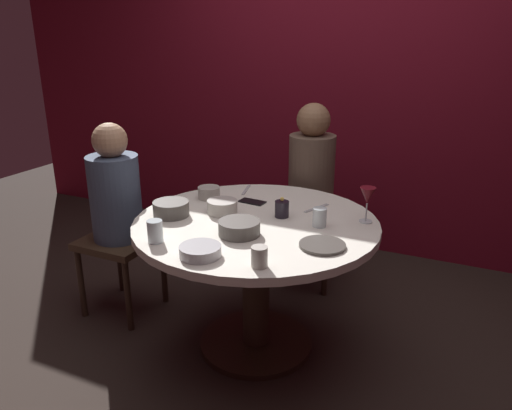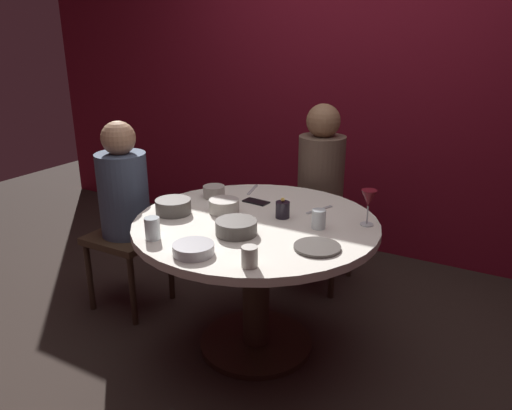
# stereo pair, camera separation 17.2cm
# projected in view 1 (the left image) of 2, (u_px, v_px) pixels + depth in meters

# --- Properties ---
(ground_plane) EXTENTS (8.00, 8.00, 0.00)m
(ground_plane) POSITION_uv_depth(u_px,v_px,m) (256.00, 344.00, 2.66)
(ground_plane) COLOR #2D231E
(back_wall) EXTENTS (6.00, 0.10, 2.60)m
(back_wall) POSITION_uv_depth(u_px,v_px,m) (347.00, 75.00, 3.55)
(back_wall) COLOR maroon
(back_wall) RESTS_ON ground
(dining_table) EXTENTS (1.21, 1.21, 0.72)m
(dining_table) POSITION_uv_depth(u_px,v_px,m) (256.00, 251.00, 2.48)
(dining_table) COLOR silver
(dining_table) RESTS_ON ground
(seated_diner_left) EXTENTS (0.40, 0.40, 1.14)m
(seated_diner_left) POSITION_uv_depth(u_px,v_px,m) (116.00, 199.00, 2.77)
(seated_diner_left) COLOR #3F2D1E
(seated_diner_left) RESTS_ON ground
(seated_diner_back) EXTENTS (0.40, 0.40, 1.19)m
(seated_diner_back) POSITION_uv_depth(u_px,v_px,m) (311.00, 175.00, 3.13)
(seated_diner_back) COLOR #3F2D1E
(seated_diner_back) RESTS_ON ground
(candle_holder) EXTENTS (0.07, 0.07, 0.10)m
(candle_holder) POSITION_uv_depth(u_px,v_px,m) (282.00, 209.00, 2.45)
(candle_holder) COLOR black
(candle_holder) RESTS_ON dining_table
(wine_glass) EXTENTS (0.08, 0.08, 0.18)m
(wine_glass) POSITION_uv_depth(u_px,v_px,m) (367.00, 197.00, 2.36)
(wine_glass) COLOR silver
(wine_glass) RESTS_ON dining_table
(dinner_plate) EXTENTS (0.20, 0.20, 0.01)m
(dinner_plate) POSITION_uv_depth(u_px,v_px,m) (322.00, 245.00, 2.12)
(dinner_plate) COLOR #4C4742
(dinner_plate) RESTS_ON dining_table
(cell_phone) EXTENTS (0.15, 0.08, 0.01)m
(cell_phone) POSITION_uv_depth(u_px,v_px,m) (252.00, 202.00, 2.67)
(cell_phone) COLOR black
(cell_phone) RESTS_ON dining_table
(bowl_serving_large) EXTENTS (0.18, 0.18, 0.05)m
(bowl_serving_large) POSITION_uv_depth(u_px,v_px,m) (200.00, 251.00, 2.03)
(bowl_serving_large) COLOR #B7B7BC
(bowl_serving_large) RESTS_ON dining_table
(bowl_salad_center) EXTENTS (0.18, 0.18, 0.07)m
(bowl_salad_center) POSITION_uv_depth(u_px,v_px,m) (171.00, 209.00, 2.47)
(bowl_salad_center) COLOR #4C4742
(bowl_salad_center) RESTS_ON dining_table
(bowl_small_white) EXTENTS (0.12, 0.12, 0.07)m
(bowl_small_white) POSITION_uv_depth(u_px,v_px,m) (209.00, 193.00, 2.73)
(bowl_small_white) COLOR #B2ADA3
(bowl_small_white) RESTS_ON dining_table
(bowl_sauce_side) EXTENTS (0.19, 0.19, 0.07)m
(bowl_sauce_side) POSITION_uv_depth(u_px,v_px,m) (239.00, 228.00, 2.24)
(bowl_sauce_side) COLOR #4C4742
(bowl_sauce_side) RESTS_ON dining_table
(bowl_rice_portion) EXTENTS (0.15, 0.15, 0.07)m
(bowl_rice_portion) POSITION_uv_depth(u_px,v_px,m) (222.00, 207.00, 2.50)
(bowl_rice_portion) COLOR #B2ADA3
(bowl_rice_portion) RESTS_ON dining_table
(cup_near_candle) EXTENTS (0.07, 0.07, 0.10)m
(cup_near_candle) POSITION_uv_depth(u_px,v_px,m) (155.00, 231.00, 2.15)
(cup_near_candle) COLOR silver
(cup_near_candle) RESTS_ON dining_table
(cup_by_left_diner) EXTENTS (0.07, 0.07, 0.09)m
(cup_by_left_diner) POSITION_uv_depth(u_px,v_px,m) (320.00, 217.00, 2.33)
(cup_by_left_diner) COLOR silver
(cup_by_left_diner) RESTS_ON dining_table
(cup_by_right_diner) EXTENTS (0.07, 0.07, 0.09)m
(cup_by_right_diner) POSITION_uv_depth(u_px,v_px,m) (259.00, 257.00, 1.93)
(cup_by_right_diner) COLOR #B2ADA3
(cup_by_right_diner) RESTS_ON dining_table
(fork_near_plate) EXTENTS (0.08, 0.17, 0.01)m
(fork_near_plate) POSITION_uv_depth(u_px,v_px,m) (316.00, 208.00, 2.58)
(fork_near_plate) COLOR #B7B7BC
(fork_near_plate) RESTS_ON dining_table
(knife_near_plate) EXTENTS (0.06, 0.18, 0.01)m
(knife_near_plate) POSITION_uv_depth(u_px,v_px,m) (246.00, 190.00, 2.87)
(knife_near_plate) COLOR #B7B7BC
(knife_near_plate) RESTS_ON dining_table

